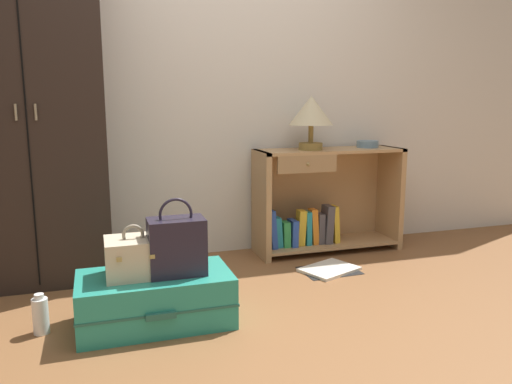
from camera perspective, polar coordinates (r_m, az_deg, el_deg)
ground_plane at (r=2.47m, az=2.67°, el=-16.39°), size 9.00×9.00×0.00m
back_wall at (r=3.65m, az=-5.64°, el=13.30°), size 6.40×0.10×2.60m
wardrobe at (r=3.28m, az=-24.21°, el=8.37°), size 0.84×0.47×2.09m
bookshelf at (r=3.76m, az=7.48°, el=-1.18°), size 1.09×0.36×0.76m
table_lamp at (r=3.60m, az=6.29°, el=8.91°), size 0.31×0.31×0.38m
bowl at (r=3.87m, az=12.55°, el=5.34°), size 0.16×0.16×0.05m
suitcase_large at (r=2.62m, az=-11.35°, el=-11.81°), size 0.76×0.44×0.26m
train_case at (r=2.55m, az=-13.67°, el=-7.15°), size 0.28×0.25×0.26m
handbag at (r=2.52m, az=-8.99°, el=-6.03°), size 0.28×0.17×0.39m
bottle at (r=2.69m, az=-23.26°, el=-12.72°), size 0.08×0.08×0.20m
open_book_on_floor at (r=3.39m, az=8.32°, el=-8.70°), size 0.43×0.38×0.02m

